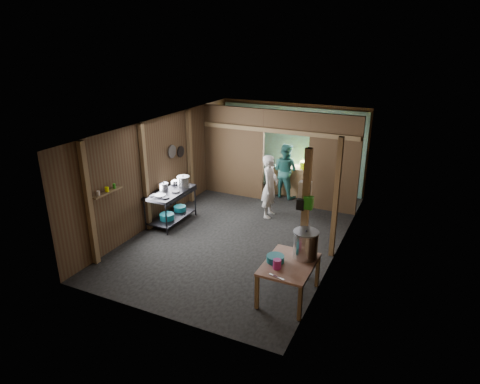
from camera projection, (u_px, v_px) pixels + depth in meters
The scene contains 42 objects.
floor at pixel (244, 232), 9.99m from camera, with size 4.50×7.00×0.00m, color #2B2B2B.
ceiling at pixel (244, 125), 9.06m from camera, with size 4.50×7.00×0.00m, color #4C4B4A.
wall_back at pixel (292, 146), 12.49m from camera, with size 4.50×0.00×2.60m, color #4C3B26.
wall_front at pixel (152, 247), 6.56m from camera, with size 4.50×0.00×2.60m, color #4C3B26.
wall_left at pixel (163, 169), 10.42m from camera, with size 0.00×7.00×2.60m, color #4C3B26.
wall_right at pixel (342, 196), 8.63m from camera, with size 0.00×7.00×2.60m, color #4C3B26.
partition_left at pixel (234, 152), 11.91m from camera, with size 1.85×0.10×2.60m, color brown.
partition_right at pixel (334, 164), 10.76m from camera, with size 1.35×0.10×2.60m, color brown.
partition_header at pixel (287, 122), 10.93m from camera, with size 1.30×0.10×0.60m, color brown.
turquoise_panel at pixel (291, 149), 12.45m from camera, with size 4.40×0.06×2.50m, color #62ABAB.
back_counter at pixel (294, 181), 12.21m from camera, with size 1.20×0.50×0.85m, color brown.
wall_clock at pixel (300, 128), 12.09m from camera, with size 0.20×0.20×0.03m, color silver.
post_left_a at pixel (89, 205), 8.19m from camera, with size 0.10×0.12×2.60m, color brown.
post_left_b at pixel (145, 178), 9.71m from camera, with size 0.10×0.12×2.60m, color brown.
post_left_c at pixel (190, 157), 11.40m from camera, with size 0.10×0.12×2.60m, color brown.
post_right at pixel (336, 199), 8.49m from camera, with size 0.10×0.12×2.60m, color brown.
post_free at pixel (305, 216), 7.69m from camera, with size 0.12×0.12×2.60m, color brown.
cross_beam at pixel (277, 131), 11.08m from camera, with size 4.40×0.12×0.12m, color brown.
pan_lid_big at pixel (172, 152), 10.61m from camera, with size 0.34×0.34×0.03m, color slate.
pan_lid_small at pixel (181, 152), 10.99m from camera, with size 0.30×0.30×0.03m, color black.
wall_shelf at pixel (107, 192), 8.56m from camera, with size 0.14×0.80×0.03m, color brown.
jar_white at pixel (98, 193), 8.33m from camera, with size 0.07×0.07×0.10m, color silver.
jar_yellow at pixel (107, 189), 8.54m from camera, with size 0.08×0.08×0.10m, color #EFFC00.
jar_green at pixel (114, 186), 8.73m from camera, with size 0.06×0.06×0.10m, color #238E1A.
bag_white at pixel (305, 190), 7.61m from camera, with size 0.22×0.15×0.32m, color silver.
bag_green at pixel (309, 203), 7.50m from camera, with size 0.16×0.12×0.24m, color #238E1A.
bag_black at pixel (301, 204), 7.56m from camera, with size 0.14×0.10×0.20m, color black.
gas_range at pixel (171, 207), 10.36m from camera, with size 0.73×1.43×0.84m, color black, non-canonical shape.
prep_table at pixel (289, 280), 7.39m from camera, with size 0.85×1.17×0.69m, color tan, non-canonical shape.
stove_pot_large at pixel (183, 182), 10.39m from camera, with size 0.31×0.31×0.32m, color #B7B7B7, non-canonical shape.
stove_pot_med at pixel (164, 187), 10.24m from camera, with size 0.23×0.23×0.20m, color #B7B7B7, non-canonical shape.
stove_saucepan at pixel (174, 183), 10.64m from camera, with size 0.17×0.17×0.11m, color #B7B7B7.
frying_pan at pixel (160, 196), 9.86m from camera, with size 0.28×0.50×0.07m, color slate, non-canonical shape.
blue_tub_front at pixel (167, 216), 10.25m from camera, with size 0.36×0.36×0.15m, color #136E7C.
blue_tub_back at pixel (180, 208), 10.76m from camera, with size 0.32×0.32×0.13m, color #136E7C.
stock_pot at pixel (305, 245), 7.38m from camera, with size 0.46×0.46×0.53m, color #B7B7B7, non-canonical shape.
wash_basin at pixel (275, 259), 7.30m from camera, with size 0.31×0.31×0.12m, color #136E7C.
pink_bucket at pixel (277, 264), 7.08m from camera, with size 0.14×0.14×0.17m, color #B82485.
knife at pixel (277, 277), 6.85m from camera, with size 0.30×0.04×0.01m, color #B7B7B7.
yellow_tub at pixel (306, 165), 11.89m from camera, with size 0.37×0.37×0.21m, color #EFFC00.
cook at pixel (270, 186), 10.58m from camera, with size 0.60×0.39×1.65m, color beige.
worker_back at pixel (285, 171), 11.90m from camera, with size 0.77×0.60×1.59m, color #2E736E.
Camera 1 is at (3.74, -8.18, 4.45)m, focal length 30.97 mm.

